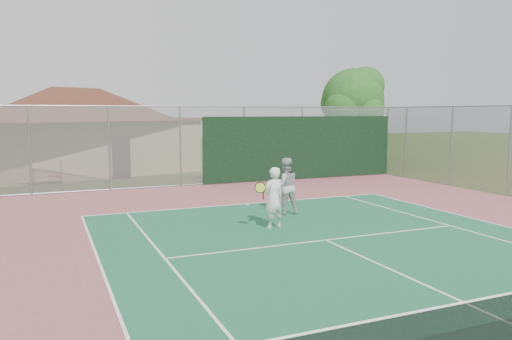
{
  "coord_description": "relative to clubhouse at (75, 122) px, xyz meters",
  "views": [
    {
      "loc": [
        -6.46,
        -4.27,
        3.24
      ],
      "look_at": [
        -0.31,
        10.19,
        1.42
      ],
      "focal_mm": 35.0,
      "sensor_mm": 36.0,
      "label": 1
    }
  ],
  "objects": [
    {
      "name": "back_fence",
      "position": [
        7.0,
        -7.45,
        -1.05
      ],
      "size": [
        20.08,
        0.11,
        3.53
      ],
      "color": "gray",
      "rests_on": "ground"
    },
    {
      "name": "side_fence_right",
      "position": [
        14.89,
        -11.93,
        -0.97
      ],
      "size": [
        0.08,
        9.0,
        3.5
      ],
      "color": "gray",
      "rests_on": "ground"
    },
    {
      "name": "clubhouse",
      "position": [
        0.0,
        0.0,
        0.0
      ],
      "size": [
        14.09,
        11.14,
        5.35
      ],
      "rotation": [
        0.0,
        0.0,
        0.26
      ],
      "color": "tan",
      "rests_on": "ground"
    },
    {
      "name": "bleachers",
      "position": [
        -2.33,
        -3.75,
        -2.16
      ],
      "size": [
        2.91,
        1.89,
        1.05
      ],
      "rotation": [
        0.0,
        0.0,
        0.1
      ],
      "color": "#B03028",
      "rests_on": "ground"
    },
    {
      "name": "tree",
      "position": [
        14.88,
        -4.43,
        1.12
      ],
      "size": [
        4.19,
        3.97,
        5.84
      ],
      "color": "#342213",
      "rests_on": "ground"
    },
    {
      "name": "player_white_front",
      "position": [
        4.21,
        -16.34,
        -1.85
      ],
      "size": [
        1.05,
        0.67,
        1.72
      ],
      "rotation": [
        0.0,
        0.0,
        3.33
      ],
      "color": "white",
      "rests_on": "ground"
    },
    {
      "name": "player_grey_back",
      "position": [
        5.4,
        -14.67,
        -1.82
      ],
      "size": [
        0.95,
        0.78,
        1.79
      ],
      "rotation": [
        0.0,
        0.0,
        3.02
      ],
      "color": "#B0B2B6",
      "rests_on": "ground"
    }
  ]
}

